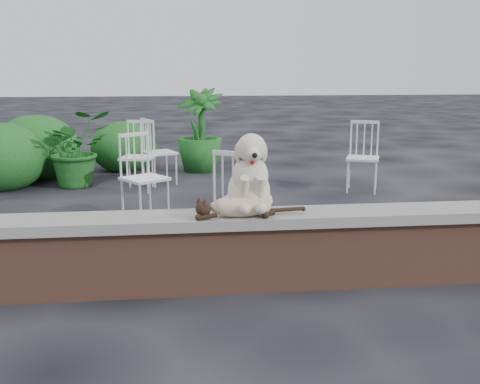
{
  "coord_description": "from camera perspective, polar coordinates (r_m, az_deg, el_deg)",
  "views": [
    {
      "loc": [
        -1.28,
        -4.06,
        1.64
      ],
      "look_at": [
        -0.78,
        0.2,
        0.7
      ],
      "focal_mm": 42.58,
      "sensor_mm": 36.0,
      "label": 1
    }
  ],
  "objects": [
    {
      "name": "brick_wall",
      "position": [
        4.48,
        10.37,
        -5.92
      ],
      "size": [
        6.0,
        0.3,
        0.5
      ],
      "primitive_type": "cube",
      "color": "brown",
      "rests_on": "ground"
    },
    {
      "name": "dog",
      "position": [
        4.22,
        0.9,
        2.08
      ],
      "size": [
        0.4,
        0.53,
        0.61
      ],
      "primitive_type": null,
      "rotation": [
        0.0,
        0.0,
        0.0
      ],
      "color": "beige",
      "rests_on": "capstone"
    },
    {
      "name": "capstone",
      "position": [
        4.4,
        10.52,
        -2.34
      ],
      "size": [
        6.2,
        0.4,
        0.08
      ],
      "primitive_type": "cube",
      "color": "slate",
      "rests_on": "brick_wall"
    },
    {
      "name": "shrubbery",
      "position": [
        8.95,
        -18.73,
        3.91
      ],
      "size": [
        2.7,
        2.31,
        1.0
      ],
      "color": "#164F18",
      "rests_on": "ground"
    },
    {
      "name": "potted_plant_a",
      "position": [
        8.29,
        -16.09,
        4.23
      ],
      "size": [
        1.24,
        1.19,
        1.07
      ],
      "primitive_type": "imported",
      "rotation": [
        0.0,
        0.0,
        0.48
      ],
      "color": "#164F18",
      "rests_on": "ground"
    },
    {
      "name": "potted_plant_b",
      "position": [
        9.16,
        -4.05,
        6.21
      ],
      "size": [
        1.0,
        1.0,
        1.33
      ],
      "primitive_type": "imported",
      "rotation": [
        0.0,
        0.0,
        -0.46
      ],
      "color": "#164F18",
      "rests_on": "ground"
    },
    {
      "name": "chair_a",
      "position": [
        6.31,
        -9.54,
        1.5
      ],
      "size": [
        0.78,
        0.78,
        0.94
      ],
      "primitive_type": null,
      "rotation": [
        0.0,
        0.0,
        0.63
      ],
      "color": "white",
      "rests_on": "ground"
    },
    {
      "name": "chair_c",
      "position": [
        5.14,
        0.17,
        -0.82
      ],
      "size": [
        0.76,
        0.76,
        0.94
      ],
      "primitive_type": null,
      "rotation": [
        0.0,
        0.0,
        2.62
      ],
      "color": "white",
      "rests_on": "ground"
    },
    {
      "name": "cat",
      "position": [
        4.12,
        0.06,
        -1.39
      ],
      "size": [
        0.97,
        0.24,
        0.16
      ],
      "primitive_type": null,
      "rotation": [
        0.0,
        0.0,
        0.0
      ],
      "color": "tan",
      "rests_on": "capstone"
    },
    {
      "name": "chair_d",
      "position": [
        7.8,
        12.21,
        3.46
      ],
      "size": [
        0.72,
        0.72,
        0.94
      ],
      "primitive_type": null,
      "rotation": [
        0.0,
        0.0,
        -0.37
      ],
      "color": "white",
      "rests_on": "ground"
    },
    {
      "name": "ground",
      "position": [
        4.57,
        10.25,
        -8.9
      ],
      "size": [
        60.0,
        60.0,
        0.0
      ],
      "primitive_type": "plane",
      "color": "black",
      "rests_on": "ground"
    },
    {
      "name": "chair_e",
      "position": [
        8.22,
        -8.1,
        4.06
      ],
      "size": [
        0.73,
        0.73,
        0.94
      ],
      "primitive_type": null,
      "rotation": [
        0.0,
        0.0,
        1.96
      ],
      "color": "white",
      "rests_on": "ground"
    },
    {
      "name": "chair_b",
      "position": [
        7.82,
        -10.22,
        3.55
      ],
      "size": [
        0.67,
        0.67,
        0.94
      ],
      "primitive_type": null,
      "rotation": [
        0.0,
        0.0,
        -0.23
      ],
      "color": "white",
      "rests_on": "ground"
    }
  ]
}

